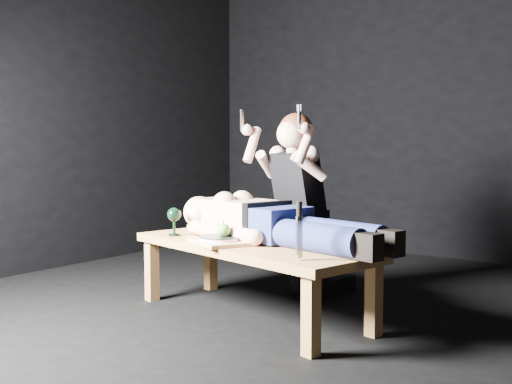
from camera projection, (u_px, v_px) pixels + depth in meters
ground at (302, 318)px, 3.66m from camera, size 5.00×5.00×0.00m
back_wall at (446, 94)px, 5.58m from camera, size 5.00×0.00×5.00m
table at (251, 280)px, 3.69m from camera, size 1.72×0.96×0.45m
lying_man at (274, 218)px, 3.71m from camera, size 1.83×0.92×0.28m
kneeling_woman at (306, 203)px, 4.17m from camera, size 0.85×0.91×1.28m
serving_tray at (220, 242)px, 3.62m from camera, size 0.45×0.41×0.02m
plate at (220, 238)px, 3.62m from camera, size 0.33×0.33×0.02m
apple at (224, 230)px, 3.61m from camera, size 0.08×0.08×0.08m
goblet at (174, 222)px, 3.94m from camera, size 0.11×0.11×0.18m
fork_flat at (196, 239)px, 3.80m from camera, size 0.02×0.17×0.01m
knife_flat at (235, 247)px, 3.50m from camera, size 0.06×0.17×0.01m
spoon_flat at (236, 244)px, 3.58m from camera, size 0.08×0.16×0.01m
carving_knife at (299, 231)px, 3.09m from camera, size 0.05×0.05×0.30m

